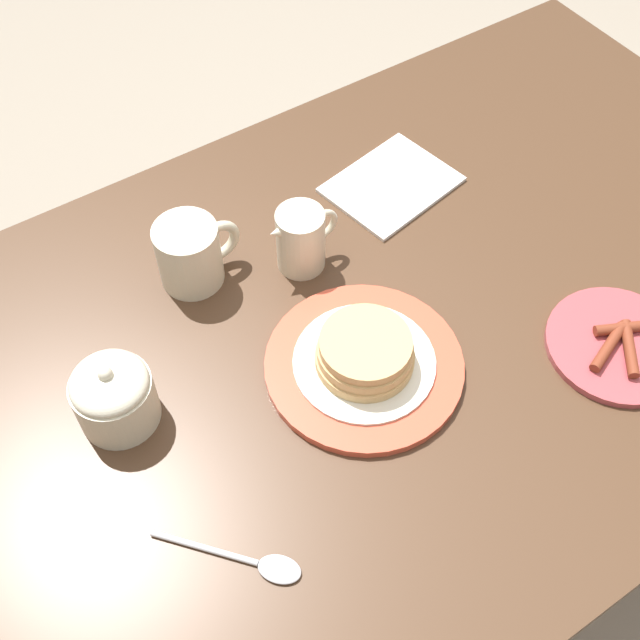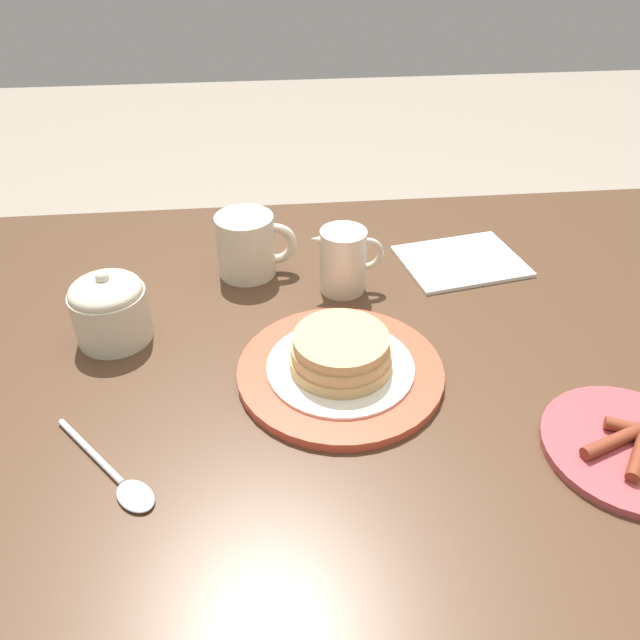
% 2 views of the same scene
% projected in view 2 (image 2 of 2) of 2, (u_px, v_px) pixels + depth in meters
% --- Properties ---
extents(dining_table, '(1.43, 0.85, 0.76)m').
position_uv_depth(dining_table, '(367.00, 417.00, 0.87)').
color(dining_table, '#4C3321').
rests_on(dining_table, ground_plane).
extents(pancake_plate, '(0.25, 0.25, 0.06)m').
position_uv_depth(pancake_plate, '(340.00, 363.00, 0.74)').
color(pancake_plate, '#DB5138').
rests_on(pancake_plate, dining_table).
extents(side_plate_bacon, '(0.18, 0.18, 0.02)m').
position_uv_depth(side_plate_bacon, '(629.00, 447.00, 0.65)').
color(side_plate_bacon, '#B2474C').
rests_on(side_plate_bacon, dining_table).
extents(coffee_mug, '(0.12, 0.08, 0.09)m').
position_uv_depth(coffee_mug, '(248.00, 245.00, 0.91)').
color(coffee_mug, beige).
rests_on(coffee_mug, dining_table).
extents(creamer_pitcher, '(0.11, 0.07, 0.10)m').
position_uv_depth(creamer_pitcher, '(343.00, 259.00, 0.88)').
color(creamer_pitcher, beige).
rests_on(creamer_pitcher, dining_table).
extents(sugar_bowl, '(0.10, 0.10, 0.10)m').
position_uv_depth(sugar_bowl, '(110.00, 308.00, 0.79)').
color(sugar_bowl, beige).
rests_on(sugar_bowl, dining_table).
extents(napkin, '(0.20, 0.17, 0.01)m').
position_uv_depth(napkin, '(461.00, 261.00, 0.96)').
color(napkin, white).
rests_on(napkin, dining_table).
extents(spoon, '(0.12, 0.14, 0.01)m').
position_uv_depth(spoon, '(120.00, 480.00, 0.62)').
color(spoon, silver).
rests_on(spoon, dining_table).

